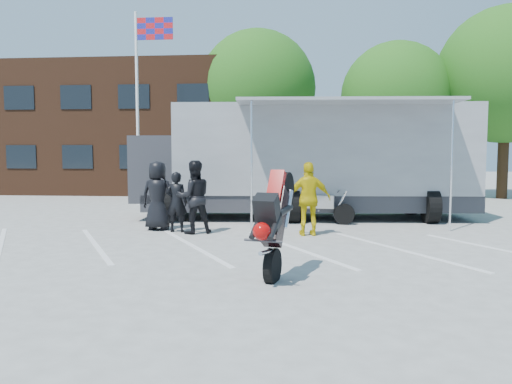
% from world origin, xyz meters
% --- Properties ---
extents(ground, '(100.00, 100.00, 0.00)m').
position_xyz_m(ground, '(0.00, 0.00, 0.00)').
color(ground, '#ABABA6').
rests_on(ground, ground).
extents(parking_bay_lines, '(18.09, 13.33, 0.01)m').
position_xyz_m(parking_bay_lines, '(0.00, 1.00, 0.01)').
color(parking_bay_lines, white).
rests_on(parking_bay_lines, ground).
extents(office_building, '(18.00, 8.00, 7.00)m').
position_xyz_m(office_building, '(-10.00, 18.00, 3.50)').
color(office_building, '#492817').
rests_on(office_building, ground).
extents(flagpole, '(1.61, 0.12, 8.00)m').
position_xyz_m(flagpole, '(-6.24, 10.00, 5.05)').
color(flagpole, white).
rests_on(flagpole, ground).
extents(tree_left, '(6.12, 6.12, 8.64)m').
position_xyz_m(tree_left, '(-2.00, 16.00, 5.57)').
color(tree_left, '#382314').
rests_on(tree_left, ground).
extents(tree_mid, '(5.44, 5.44, 7.68)m').
position_xyz_m(tree_mid, '(5.00, 15.00, 4.94)').
color(tree_mid, '#382314').
rests_on(tree_mid, ground).
extents(tree_right, '(6.46, 6.46, 9.12)m').
position_xyz_m(tree_right, '(10.00, 14.50, 5.88)').
color(tree_right, '#382314').
rests_on(tree_right, ground).
extents(transporter_truck, '(12.18, 6.41, 3.77)m').
position_xyz_m(transporter_truck, '(0.56, 6.42, 0.00)').
color(transporter_truck, '#909498').
rests_on(transporter_truck, ground).
extents(parked_motorcycle, '(2.29, 1.09, 1.15)m').
position_xyz_m(parked_motorcycle, '(0.92, 5.06, 0.00)').
color(parked_motorcycle, '#B3B4B8').
rests_on(parked_motorcycle, ground).
extents(stunt_bike_rider, '(1.24, 1.92, 2.08)m').
position_xyz_m(stunt_bike_rider, '(0.01, -1.45, 0.00)').
color(stunt_bike_rider, black).
rests_on(stunt_bike_rider, ground).
extents(spectator_leather_a, '(1.02, 0.71, 1.97)m').
position_xyz_m(spectator_leather_a, '(-3.74, 3.38, 0.99)').
color(spectator_leather_a, black).
rests_on(spectator_leather_a, ground).
extents(spectator_leather_b, '(0.65, 0.46, 1.69)m').
position_xyz_m(spectator_leather_b, '(-3.12, 3.07, 0.84)').
color(spectator_leather_b, black).
rests_on(spectator_leather_b, ground).
extents(spectator_leather_c, '(1.20, 1.09, 2.00)m').
position_xyz_m(spectator_leather_c, '(-2.58, 2.86, 1.00)').
color(spectator_leather_c, black).
rests_on(spectator_leather_c, ground).
extents(spectator_hivis, '(1.21, 0.65, 1.97)m').
position_xyz_m(spectator_hivis, '(0.55, 2.81, 0.98)').
color(spectator_hivis, '#D5BA0B').
rests_on(spectator_hivis, ground).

